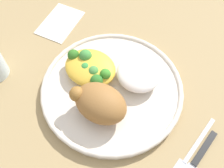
{
  "coord_description": "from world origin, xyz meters",
  "views": [
    {
      "loc": [
        -0.15,
        0.24,
        0.49
      ],
      "look_at": [
        0.0,
        0.0,
        0.03
      ],
      "focal_mm": 42.83,
      "sensor_mm": 36.0,
      "label": 1
    }
  ],
  "objects": [
    {
      "name": "rice_pile",
      "position": [
        -0.04,
        -0.05,
        0.04
      ],
      "size": [
        0.09,
        0.09,
        0.03
      ],
      "primitive_type": "ellipsoid",
      "color": "white",
      "rests_on": "plate"
    },
    {
      "name": "ground_plane",
      "position": [
        0.0,
        0.0,
        0.0
      ],
      "size": [
        2.0,
        2.0,
        0.0
      ],
      "primitive_type": "plane",
      "color": "#987E52"
    },
    {
      "name": "fork",
      "position": [
        -0.19,
        0.03,
        0.0
      ],
      "size": [
        0.03,
        0.14,
        0.01
      ],
      "color": "#B2B2B7",
      "rests_on": "ground_plane"
    },
    {
      "name": "napkin",
      "position": [
        0.21,
        -0.1,
        0.0
      ],
      "size": [
        0.09,
        0.12,
        0.0
      ],
      "primitive_type": "cube",
      "rotation": [
        0.0,
        0.0,
        0.09
      ],
      "color": "white",
      "rests_on": "ground_plane"
    },
    {
      "name": "mac_cheese_with_broccoli",
      "position": [
        0.06,
        -0.01,
        0.04
      ],
      "size": [
        0.11,
        0.09,
        0.04
      ],
      "color": "gold",
      "rests_on": "plate"
    },
    {
      "name": "roasted_chicken",
      "position": [
        -0.01,
        0.06,
        0.05
      ],
      "size": [
        0.11,
        0.08,
        0.06
      ],
      "color": "brown",
      "rests_on": "plate"
    },
    {
      "name": "plate",
      "position": [
        0.0,
        0.0,
        0.01
      ],
      "size": [
        0.29,
        0.29,
        0.02
      ],
      "color": "beige",
      "rests_on": "ground_plane"
    },
    {
      "name": "knife",
      "position": [
        -0.21,
        0.05,
        0.0
      ],
      "size": [
        0.04,
        0.19,
        0.01
      ],
      "color": "black",
      "rests_on": "ground_plane"
    }
  ]
}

